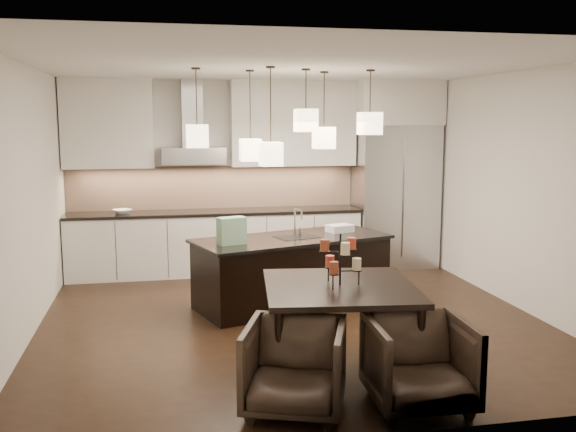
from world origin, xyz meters
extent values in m
cube|color=black|center=(0.00, 0.00, -0.01)|extent=(5.50, 5.50, 0.02)
cube|color=white|center=(0.00, 0.00, 2.81)|extent=(5.50, 5.50, 0.02)
cube|color=silver|center=(0.00, 2.76, 1.40)|extent=(5.50, 0.02, 2.80)
cube|color=silver|center=(0.00, -2.76, 1.40)|extent=(5.50, 0.02, 2.80)
cube|color=silver|center=(-2.76, 0.00, 1.40)|extent=(0.02, 5.50, 2.80)
cube|color=silver|center=(2.76, 0.00, 1.40)|extent=(0.02, 5.50, 2.80)
cube|color=#B7B7BA|center=(2.10, 2.38, 1.07)|extent=(1.20, 0.72, 2.15)
cube|color=silver|center=(2.10, 2.38, 2.47)|extent=(1.26, 0.72, 0.65)
cube|color=silver|center=(-0.62, 2.43, 0.44)|extent=(4.21, 0.62, 0.88)
cube|color=black|center=(-0.62, 2.43, 0.90)|extent=(4.21, 0.66, 0.04)
cube|color=tan|center=(-0.62, 2.73, 1.24)|extent=(4.21, 0.02, 0.63)
cube|color=silver|center=(-2.10, 2.57, 2.17)|extent=(1.25, 0.35, 1.25)
cube|color=silver|center=(0.55, 2.57, 2.17)|extent=(1.85, 0.35, 1.25)
cube|color=#B7B7BA|center=(-0.93, 2.48, 1.72)|extent=(0.90, 0.52, 0.24)
cube|color=#B7B7BA|center=(-0.93, 2.59, 2.32)|extent=(0.30, 0.28, 0.96)
imported|color=silver|center=(-1.94, 2.38, 0.95)|extent=(0.34, 0.34, 0.06)
cube|color=black|center=(0.13, 0.59, 0.40)|extent=(2.43, 1.54, 0.80)
cube|color=black|center=(0.13, 0.59, 0.81)|extent=(2.52, 1.64, 0.04)
cube|color=#1C6C41|center=(-0.63, 0.30, 0.99)|extent=(0.34, 0.25, 0.31)
cube|color=silver|center=(0.79, 0.84, 0.88)|extent=(0.36, 0.30, 0.09)
cylinder|color=beige|center=(0.27, -1.54, 0.97)|extent=(0.09, 0.09, 0.10)
cylinder|color=#CF412B|center=(0.06, -1.39, 0.97)|extent=(0.09, 0.09, 0.10)
cylinder|color=brown|center=(0.03, -1.64, 0.97)|extent=(0.09, 0.09, 0.10)
cylinder|color=#CF412B|center=(0.25, -1.44, 1.14)|extent=(0.09, 0.09, 0.10)
cylinder|color=brown|center=(-0.01, -1.48, 1.14)|extent=(0.09, 0.09, 0.10)
cylinder|color=beige|center=(0.12, -1.66, 1.14)|extent=(0.09, 0.09, 0.10)
imported|color=black|center=(-0.44, -2.24, 0.35)|extent=(0.96, 0.97, 0.70)
imported|color=black|center=(0.52, -2.36, 0.36)|extent=(0.81, 0.83, 0.71)
cube|color=beige|center=(-0.98, 0.53, 2.04)|extent=(0.24, 0.24, 0.26)
cube|color=beige|center=(-0.35, 0.73, 1.87)|extent=(0.24, 0.24, 0.26)
cube|color=beige|center=(0.25, 0.43, 2.22)|extent=(0.24, 0.24, 0.26)
cube|color=beige|center=(0.56, 0.78, 2.01)|extent=(0.24, 0.24, 0.26)
cube|color=beige|center=(1.01, 0.40, 2.18)|extent=(0.24, 0.24, 0.26)
cube|color=beige|center=(-0.20, 0.19, 1.85)|extent=(0.24, 0.24, 0.26)
camera|label=1|loc=(-1.41, -6.82, 2.22)|focal=40.00mm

